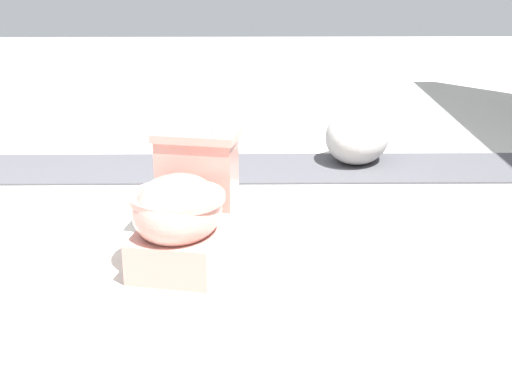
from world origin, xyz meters
TOP-DOWN VIEW (x-y plane):
  - ground_plane at (0.00, 0.00)m, footprint 14.00×14.00m
  - gravel_strip at (-1.20, 0.50)m, footprint 0.56×8.00m
  - toilet at (0.03, 0.08)m, footprint 0.69×0.49m
  - boulder_near at (-1.32, 1.00)m, footprint 0.57×0.53m

SIDE VIEW (x-z plane):
  - ground_plane at x=0.00m, z-range 0.00..0.00m
  - gravel_strip at x=-1.20m, z-range 0.00..0.01m
  - boulder_near at x=-1.32m, z-range 0.00..0.33m
  - toilet at x=0.03m, z-range -0.04..0.48m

